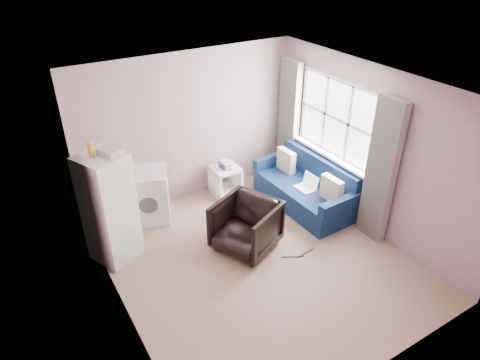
# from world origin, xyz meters

# --- Properties ---
(room) EXTENTS (3.84, 4.24, 2.54)m
(room) POSITION_xyz_m (0.02, 0.01, 1.25)
(room) COLOR #937960
(room) RESTS_ON ground
(armchair) EXTENTS (1.03, 1.05, 0.84)m
(armchair) POSITION_xyz_m (-0.01, 0.35, 0.42)
(armchair) COLOR black
(armchair) RESTS_ON ground
(fridge) EXTENTS (0.73, 0.73, 1.82)m
(fridge) POSITION_xyz_m (-1.67, 1.16, 0.81)
(fridge) COLOR silver
(fridge) RESTS_ON ground
(washing_machine) EXTENTS (0.78, 0.78, 0.85)m
(washing_machine) POSITION_xyz_m (-0.92, 1.78, 0.44)
(washing_machine) COLOR silver
(washing_machine) RESTS_ON ground
(side_table) EXTENTS (0.46, 0.46, 0.63)m
(side_table) POSITION_xyz_m (0.48, 1.80, 0.30)
(side_table) COLOR white
(side_table) RESTS_ON ground
(sofa) EXTENTS (0.88, 1.86, 0.82)m
(sofa) POSITION_xyz_m (1.47, 0.80, 0.30)
(sofa) COLOR navy
(sofa) RESTS_ON ground
(window_dressing) EXTENTS (0.17, 2.62, 2.18)m
(window_dressing) POSITION_xyz_m (1.78, 0.70, 1.11)
(window_dressing) COLOR white
(window_dressing) RESTS_ON ground
(floor_cables) EXTENTS (0.51, 0.17, 0.01)m
(floor_cables) POSITION_xyz_m (0.55, -0.22, 0.01)
(floor_cables) COLOR black
(floor_cables) RESTS_ON ground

